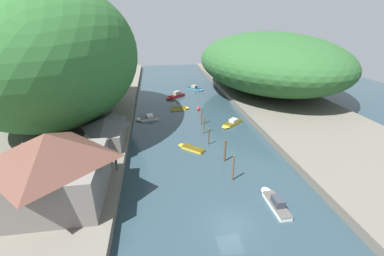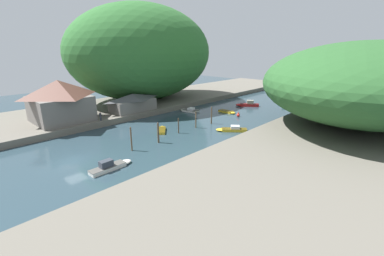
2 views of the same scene
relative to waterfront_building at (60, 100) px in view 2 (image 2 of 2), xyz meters
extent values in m
plane|color=#283D47|center=(17.39, 24.69, -5.15)|extent=(130.00, 130.00, 0.00)
cube|color=#666056|center=(-5.06, 24.69, -4.55)|extent=(22.00, 120.00, 1.19)
cube|color=#666056|center=(39.84, 24.69, -4.55)|extent=(22.00, 120.00, 1.19)
ellipsoid|color=#2D662D|center=(-6.16, 24.00, 8.00)|extent=(28.33, 39.66, 23.92)
ellipsoid|color=#285628|center=(40.94, 41.10, 3.34)|extent=(35.32, 49.45, 14.61)
cube|color=slate|center=(0.00, 0.00, -1.63)|extent=(9.43, 9.38, 4.66)
pyramid|color=brown|center=(0.00, 0.00, 2.19)|extent=(10.19, 10.13, 2.98)
cube|color=slate|center=(2.94, 13.74, -2.70)|extent=(5.02, 9.26, 2.53)
pyramid|color=#4C4C51|center=(2.94, 13.74, -0.81)|extent=(5.42, 10.00, 1.24)
cube|color=red|center=(16.14, 40.03, -4.83)|extent=(4.55, 3.96, 0.63)
ellipsoid|color=red|center=(14.31, 38.62, -4.83)|extent=(2.67, 2.50, 0.63)
cube|color=#450A0A|center=(16.14, 40.03, -4.50)|extent=(4.64, 4.04, 0.03)
cube|color=#9E937F|center=(16.26, 40.11, -4.04)|extent=(1.90, 1.79, 0.95)
cube|color=gold|center=(25.25, 20.23, -4.93)|extent=(4.35, 4.02, 0.43)
ellipsoid|color=gold|center=(23.58, 18.81, -4.93)|extent=(2.62, 2.54, 0.43)
cube|color=#4C3E0E|center=(25.25, 20.23, -4.70)|extent=(4.44, 4.10, 0.03)
cube|color=silver|center=(25.36, 20.32, -4.42)|extent=(1.87, 1.82, 0.59)
cube|color=teal|center=(22.00, 47.25, -4.93)|extent=(4.01, 3.99, 0.44)
ellipsoid|color=teal|center=(23.42, 45.85, -4.93)|extent=(2.53, 2.53, 0.44)
cube|color=#132A33|center=(22.00, 47.25, -4.69)|extent=(4.09, 4.07, 0.03)
cube|color=#9E937F|center=(21.91, 47.34, -4.34)|extent=(1.82, 1.81, 0.73)
cube|color=gold|center=(16.01, 10.94, -4.95)|extent=(3.54, 3.41, 0.39)
ellipsoid|color=gold|center=(14.67, 12.18, -4.95)|extent=(2.16, 2.13, 0.39)
cube|color=#4C3E0E|center=(16.01, 10.94, -4.75)|extent=(3.61, 3.48, 0.03)
cube|color=gold|center=(15.65, 30.64, -4.94)|extent=(3.38, 1.55, 0.42)
ellipsoid|color=gold|center=(17.33, 30.65, -4.94)|extent=(1.70, 1.46, 0.42)
cube|color=#4C3E0E|center=(15.65, 30.64, -4.72)|extent=(3.44, 1.59, 0.03)
cube|color=silver|center=(22.99, -3.44, -4.91)|extent=(1.44, 4.46, 0.48)
ellipsoid|color=silver|center=(22.95, -1.22, -4.91)|extent=(1.33, 2.24, 0.48)
cube|color=#504E4A|center=(22.99, -3.44, -4.65)|extent=(1.47, 4.55, 0.03)
cube|color=#333842|center=(22.99, -3.58, -4.24)|extent=(0.98, 1.57, 0.85)
cube|color=silver|center=(9.23, 25.41, -4.93)|extent=(3.96, 2.83, 0.43)
ellipsoid|color=silver|center=(7.46, 25.07, -4.93)|extent=(2.17, 2.38, 0.43)
cube|color=#504E4A|center=(9.23, 25.41, -4.70)|extent=(4.04, 2.89, 0.03)
cube|color=silver|center=(9.34, 25.44, -4.47)|extent=(1.53, 1.74, 0.50)
cylinder|color=brown|center=(19.74, 2.20, -3.41)|extent=(0.22, 0.22, 3.47)
sphere|color=brown|center=(19.74, 2.20, -1.63)|extent=(0.20, 0.20, 0.20)
cylinder|color=#4C3D2D|center=(20.01, 6.98, -3.57)|extent=(0.30, 0.30, 3.16)
sphere|color=#4C3D2D|center=(20.01, 6.98, -1.93)|extent=(0.27, 0.27, 0.27)
cylinder|color=#4C3D2D|center=(18.82, 12.46, -3.83)|extent=(0.21, 0.21, 2.63)
sphere|color=#4C3D2D|center=(18.82, 12.46, -2.48)|extent=(0.19, 0.19, 0.19)
cylinder|color=brown|center=(18.87, 16.87, -3.63)|extent=(0.23, 0.23, 3.04)
sphere|color=brown|center=(18.87, 16.87, -2.06)|extent=(0.21, 0.21, 0.21)
cylinder|color=brown|center=(19.20, 21.04, -3.52)|extent=(0.26, 0.26, 3.26)
sphere|color=brown|center=(19.20, 21.04, -1.83)|extent=(0.23, 0.23, 0.23)
sphere|color=red|center=(20.02, 29.23, -4.78)|extent=(0.73, 0.73, 0.73)
cone|color=red|center=(20.02, 29.23, -4.24)|extent=(0.36, 0.36, 0.36)
cylinder|color=#282D3D|center=(3.48, -0.13, -3.54)|extent=(0.13, 0.13, 0.85)
cylinder|color=#282D3D|center=(3.43, 0.04, -3.54)|extent=(0.13, 0.13, 0.85)
cube|color=#B2231E|center=(3.46, -0.04, -2.80)|extent=(0.32, 0.43, 0.62)
sphere|color=#9E7051|center=(3.46, -0.04, -2.38)|extent=(0.22, 0.22, 0.22)
cylinder|color=#282D3D|center=(5.29, 4.85, -3.54)|extent=(0.13, 0.13, 0.85)
cylinder|color=#282D3D|center=(5.31, 5.03, -3.54)|extent=(0.13, 0.13, 0.85)
cube|color=#2D2D33|center=(5.30, 4.94, -2.80)|extent=(0.26, 0.40, 0.62)
sphere|color=beige|center=(5.30, 4.94, -2.38)|extent=(0.22, 0.22, 0.22)
camera|label=1|loc=(10.63, -24.05, 13.81)|focal=24.00mm
camera|label=2|loc=(50.28, -16.89, 9.24)|focal=24.00mm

